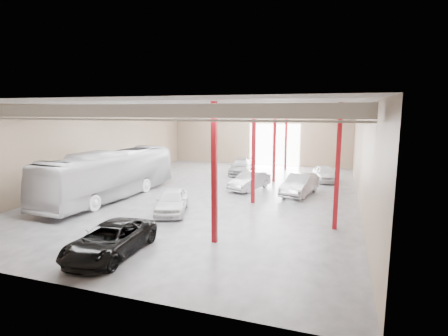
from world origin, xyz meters
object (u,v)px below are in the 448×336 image
Objects in this scene: coach_bus at (111,175)px; car_right_near at (300,184)px; car_row_a at (172,201)px; car_row_c at (241,167)px; car_row_b at (250,181)px; car_right_far at (325,173)px; black_sedan at (110,240)px.

coach_bus reaches higher than car_right_near.
car_right_near is (7.31, 7.61, 0.04)m from car_row_a.
car_row_c is at bearing 66.09° from coach_bus.
car_right_near is (4.19, -0.46, 0.08)m from car_row_b.
car_right_far is at bearing -14.68° from car_row_c.
car_right_near is 1.16× the size of car_right_far.
car_row_a is 0.92× the size of car_right_near.
car_right_near is at bearing 25.45° from coach_bus.
car_right_far is (8.50, -1.17, -0.01)m from car_row_c.
car_right_far is at bearing 62.95° from car_row_b.
coach_bus is 2.59× the size of car_right_near.
car_right_far is (5.80, 5.77, -0.01)m from car_row_b.
black_sedan is at bearing -81.99° from car_row_b.
coach_bus is 2.86× the size of car_row_b.
car_row_a is (6.13, -2.01, -1.02)m from coach_bus.
car_row_a is at bearing -93.07° from car_row_b.
car_row_b reaches higher than black_sedan.
car_row_c is 1.19× the size of car_right_far.
car_row_b is at bearing 36.03° from coach_bus.
coach_bus is 11.10m from car_row_b.
black_sedan is 1.05× the size of car_right_near.
car_row_b is (3.12, 8.06, -0.04)m from car_row_a.
car_row_a is 15.01m from car_row_c.
car_row_a reaches higher than car_right_far.
car_row_a is at bearing -15.34° from coach_bus.
car_row_b is 4.21m from car_right_near.
car_row_b is (2.68, 15.06, 0.02)m from black_sedan.
car_right_near reaches higher than black_sedan.
black_sedan is at bearing -105.14° from car_row_a.
car_row_b is at bearing -75.57° from car_row_c.
car_row_c is 1.02× the size of car_right_near.
car_row_b is 0.89× the size of car_row_c.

